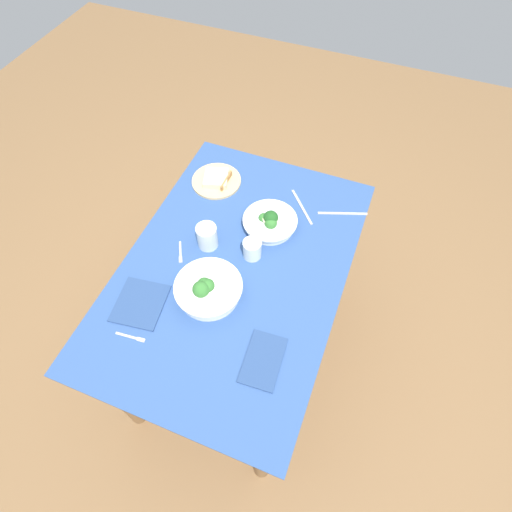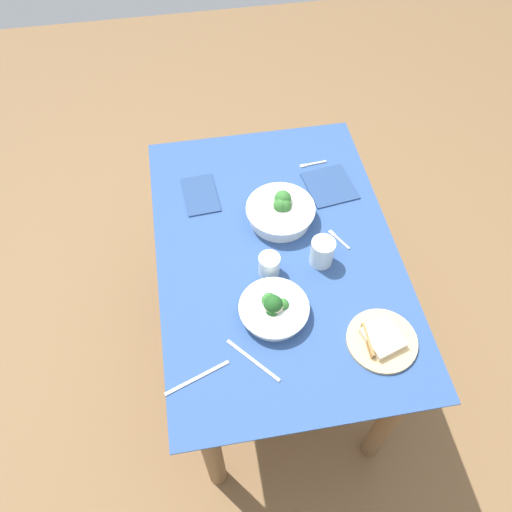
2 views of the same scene
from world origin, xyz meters
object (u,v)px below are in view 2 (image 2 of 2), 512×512
object	(u,v)px
broccoli_bowl_far	(281,212)
table_knife_left	(197,378)
water_glass_center	(269,265)
napkin_folded_upper	(330,186)
bread_side_plate	(382,340)
water_glass_side	(322,252)
napkin_folded_lower	(201,195)
broccoli_bowl_near	(274,309)
table_knife_right	(253,360)
fork_by_far_bowl	(312,164)
fork_by_near_bowl	(338,239)

from	to	relation	value
broccoli_bowl_far	table_knife_left	bearing A→B (deg)	-32.85
water_glass_center	napkin_folded_upper	world-z (taller)	water_glass_center
napkin_folded_upper	bread_side_plate	bearing A→B (deg)	-0.57
water_glass_side	napkin_folded_lower	size ratio (longest dim) A/B	0.53
broccoli_bowl_near	table_knife_right	distance (m)	0.18
table_knife_left	broccoli_bowl_far	bearing A→B (deg)	-142.60
water_glass_center	broccoli_bowl_far	bearing A→B (deg)	159.56
table_knife_right	napkin_folded_lower	size ratio (longest dim) A/B	1.05
water_glass_center	water_glass_side	bearing A→B (deg)	94.60
bread_side_plate	fork_by_far_bowl	xyz separation A→B (m)	(-0.78, -0.03, -0.01)
broccoli_bowl_far	broccoli_bowl_near	distance (m)	0.39
water_glass_side	broccoli_bowl_near	bearing A→B (deg)	-48.70
broccoli_bowl_far	water_glass_center	world-z (taller)	broccoli_bowl_far
water_glass_center	bread_side_plate	bearing A→B (deg)	43.29
bread_side_plate	table_knife_left	world-z (taller)	bread_side_plate
broccoli_bowl_far	water_glass_center	xyz separation A→B (m)	(0.22, -0.08, 0.00)
broccoli_bowl_near	table_knife_left	xyz separation A→B (m)	(0.18, -0.26, -0.03)
table_knife_left	napkin_folded_lower	xyz separation A→B (m)	(-0.72, 0.09, 0.00)
water_glass_side	table_knife_left	bearing A→B (deg)	-52.77
broccoli_bowl_near	napkin_folded_lower	world-z (taller)	broccoli_bowl_near
table_knife_right	broccoli_bowl_near	bearing A→B (deg)	-72.54
table_knife_left	table_knife_right	distance (m)	0.17
napkin_folded_upper	fork_by_far_bowl	bearing A→B (deg)	-162.37
water_glass_center	fork_by_far_bowl	distance (m)	0.54
water_glass_center	table_knife_right	world-z (taller)	water_glass_center
table_knife_left	napkin_folded_lower	world-z (taller)	napkin_folded_lower
bread_side_plate	water_glass_center	distance (m)	0.43
fork_by_far_bowl	table_knife_left	bearing A→B (deg)	50.71
napkin_folded_upper	water_glass_side	bearing A→B (deg)	-19.48
broccoli_bowl_near	napkin_folded_upper	distance (m)	0.59
broccoli_bowl_near	table_knife_right	size ratio (longest dim) A/B	1.09
fork_by_near_bowl	table_knife_left	bearing A→B (deg)	99.44
broccoli_bowl_near	bread_side_plate	bearing A→B (deg)	63.64
broccoli_bowl_far	water_glass_side	size ratio (longest dim) A/B	2.41
broccoli_bowl_near	bread_side_plate	distance (m)	0.34
table_knife_left	table_knife_right	bearing A→B (deg)	169.25
broccoli_bowl_far	table_knife_left	xyz separation A→B (m)	(0.56, -0.36, -0.04)
table_knife_left	table_knife_right	size ratio (longest dim) A/B	1.02
water_glass_center	table_knife_right	distance (m)	0.33
broccoli_bowl_far	table_knife_left	world-z (taller)	broccoli_bowl_far
broccoli_bowl_far	fork_by_near_bowl	size ratio (longest dim) A/B	2.67
bread_side_plate	broccoli_bowl_near	bearing A→B (deg)	-116.36
table_knife_right	napkin_folded_upper	distance (m)	0.77
table_knife_right	napkin_folded_upper	size ratio (longest dim) A/B	1.09
table_knife_right	table_knife_left	bearing A→B (deg)	57.98
water_glass_center	fork_by_near_bowl	distance (m)	0.28
broccoli_bowl_far	fork_by_near_bowl	bearing A→B (deg)	55.26
fork_by_near_bowl	napkin_folded_lower	distance (m)	0.54
fork_by_near_bowl	napkin_folded_upper	distance (m)	0.25
fork_by_far_bowl	table_knife_left	xyz separation A→B (m)	(0.81, -0.54, -0.00)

